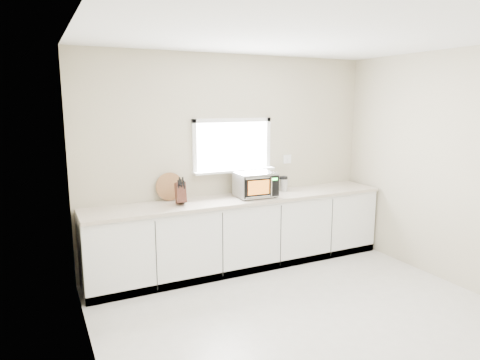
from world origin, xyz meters
TOP-DOWN VIEW (x-y plane):
  - ground at (0.00, 0.00)m, footprint 4.00×4.00m
  - back_wall at (0.00, 2.00)m, footprint 4.00×0.17m
  - cabinets at (0.00, 1.70)m, footprint 3.92×0.60m
  - countertop at (0.00, 1.69)m, footprint 3.92×0.64m
  - microwave at (0.17, 1.64)m, footprint 0.50×0.42m
  - knife_block at (-0.81, 1.69)m, footprint 0.14×0.24m
  - cutting_board at (-0.86, 1.94)m, footprint 0.34×0.08m
  - coffee_grinder at (0.68, 1.81)m, footprint 0.14×0.14m

SIDE VIEW (x-z plane):
  - ground at x=0.00m, z-range 0.00..0.00m
  - cabinets at x=0.00m, z-range 0.00..0.88m
  - countertop at x=0.00m, z-range 0.88..0.92m
  - coffee_grinder at x=0.68m, z-range 0.92..1.12m
  - knife_block at x=-0.81m, z-range 0.90..1.23m
  - microwave at x=0.17m, z-range 0.93..1.24m
  - cutting_board at x=-0.86m, z-range 0.92..1.26m
  - back_wall at x=0.00m, z-range 0.01..2.71m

